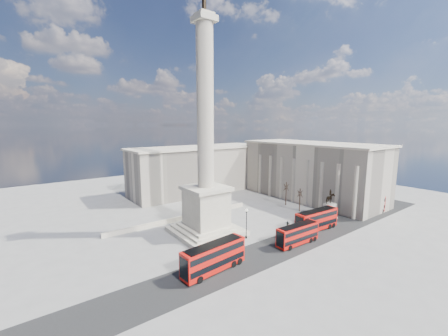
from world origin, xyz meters
name	(u,v)px	position (x,y,z in m)	size (l,w,h in m)	color
ground	(219,240)	(0.00, 0.00, 0.00)	(180.00, 180.00, 0.00)	gray
asphalt_road	(270,251)	(5.00, -10.00, 0.00)	(120.00, 9.00, 0.01)	#272727
nelsons_column	(206,177)	(0.00, 5.00, 12.92)	(14.00, 14.00, 49.85)	beige
balustrade_wall	(183,218)	(0.00, 16.00, 0.55)	(40.00, 0.60, 1.10)	beige
building_east	(311,170)	(45.00, 10.00, 9.32)	(19.00, 46.00, 18.60)	beige
building_northeast	(200,169)	(20.00, 40.00, 8.32)	(51.00, 17.00, 16.60)	beige
red_bus_a	(214,257)	(-7.95, -9.62, 2.54)	(12.16, 3.85, 4.85)	red
red_bus_b	(298,234)	(11.82, -11.17, 2.19)	(10.37, 2.77, 4.17)	red
red_bus_c	(317,220)	(21.58, -8.84, 2.51)	(11.96, 3.44, 4.79)	red
red_bus_d	(369,206)	(42.47, -10.80, 2.51)	(11.93, 3.50, 4.78)	red
victorian_lamp	(246,221)	(5.31, -2.61, 3.88)	(0.56, 0.56, 6.58)	black
equestrian_statue	(329,209)	(30.91, -6.17, 2.72)	(3.75, 2.81, 7.88)	beige
bare_tree_near	(346,191)	(39.04, -5.84, 6.28)	(1.82, 1.82, 7.96)	#332319
bare_tree_mid	(300,193)	(29.88, 2.52, 5.46)	(1.83, 1.83, 6.93)	#332319
bare_tree_far	(286,186)	(31.53, 8.96, 5.93)	(1.84, 1.84, 7.52)	#332319
pedestrian_walking	(279,234)	(11.27, -6.50, 0.86)	(0.63, 0.41, 1.72)	black
pedestrian_standing	(315,217)	(26.73, -4.78, 0.94)	(0.91, 0.71, 1.87)	black
pedestrian_crossing	(288,224)	(17.26, -3.92, 0.86)	(1.01, 0.42, 1.72)	black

